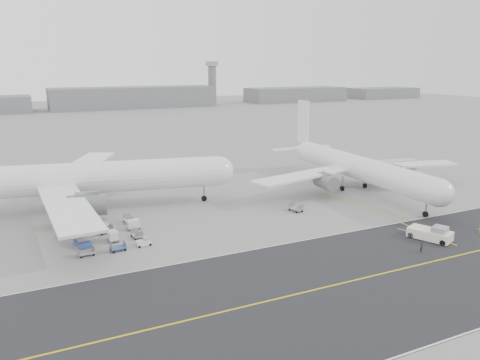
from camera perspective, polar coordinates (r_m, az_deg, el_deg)
name	(u,v)px	position (r m, az deg, el deg)	size (l,w,h in m)	color
ground	(253,244)	(78.29, 1.62, -7.81)	(700.00, 700.00, 0.00)	gray
taxiway	(345,282)	(66.93, 12.73, -12.09)	(220.00, 59.00, 0.03)	#29292B
horizon_buildings	(120,108)	(332.12, -14.43, 8.48)	(520.00, 28.00, 28.00)	slate
control_tower	(212,82)	(355.85, -3.41, 11.84)	(7.00, 7.00, 31.25)	slate
airliner_a	(75,179)	(99.94, -19.46, 0.15)	(65.41, 64.09, 22.80)	white
airliner_b	(356,167)	(113.14, 13.92, 1.57)	(55.54, 56.21, 19.38)	white
pushback_tug	(431,234)	(86.10, 22.26, -6.07)	(5.81, 9.06, 2.61)	white
jet_bridge	(390,166)	(124.13, 17.85, 1.61)	(15.17, 5.51, 5.66)	gray
gse_cluster	(110,237)	(84.13, -15.62, -6.76)	(16.41, 20.14, 1.86)	#96969B
stray_dolly	(296,211)	(95.71, 6.81, -3.81)	(1.71, 2.77, 1.71)	silver
ground_crew_a	(422,247)	(79.96, 21.25, -7.67)	(0.62, 0.40, 1.69)	black
ground_crew_b	(480,229)	(92.91, 27.21, -5.31)	(0.81, 0.63, 1.67)	#CDE81B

